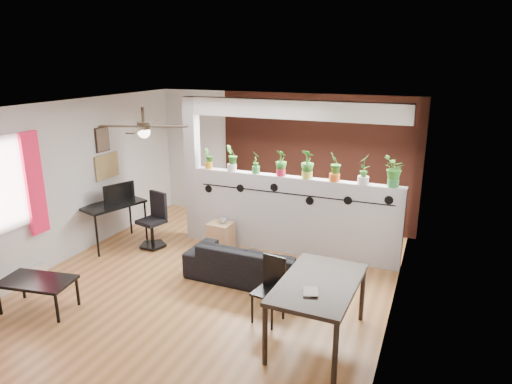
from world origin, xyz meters
name	(u,v)px	position (x,y,z in m)	size (l,w,h in m)	color
room_shell	(208,199)	(0.00, 0.00, 1.30)	(6.30, 7.10, 2.90)	#9C6433
partition_wall	(293,216)	(0.80, 1.50, 0.68)	(3.60, 0.18, 1.35)	#BCBCC1
ceiling_header	(295,110)	(0.80, 1.50, 2.45)	(3.60, 0.18, 0.30)	white
pier_column	(193,170)	(-1.11, 1.50, 1.30)	(0.22, 0.20, 2.60)	#BCBCC1
brick_panel	(317,162)	(0.80, 2.97, 1.30)	(3.90, 0.05, 2.60)	#AD4732
vine_decal	(292,194)	(0.80, 1.40, 1.08)	(3.31, 0.01, 0.30)	black
window_assembly	(3,188)	(-2.56, -1.20, 1.51)	(0.09, 1.30, 1.55)	white
baseboard_heater	(19,281)	(-2.54, -1.20, 0.09)	(0.08, 1.00, 0.18)	silver
corkboard	(107,166)	(-2.58, 0.95, 1.35)	(0.03, 0.60, 0.45)	olive
framed_art	(102,139)	(-2.58, 0.90, 1.85)	(0.03, 0.34, 0.44)	#8C7259
ceiling_fan	(144,128)	(-0.80, -0.30, 2.31)	(1.19, 1.19, 0.43)	black
potted_plant_0	(209,157)	(-0.78, 1.50, 1.55)	(0.22, 0.23, 0.37)	orange
potted_plant_1	(232,157)	(-0.33, 1.50, 1.59)	(0.28, 0.30, 0.46)	silver
potted_plant_2	(256,161)	(0.12, 1.50, 1.55)	(0.23, 0.24, 0.38)	#338C3C
potted_plant_3	(281,162)	(0.57, 1.50, 1.58)	(0.28, 0.26, 0.43)	red
potted_plant_4	(307,163)	(1.03, 1.50, 1.60)	(0.30, 0.27, 0.47)	#CBD14A
potted_plant_5	(335,166)	(1.48, 1.50, 1.60)	(0.26, 0.29, 0.47)	orange
potted_plant_6	(364,168)	(1.93, 1.50, 1.60)	(0.23, 0.28, 0.48)	white
potted_plant_7	(394,171)	(2.38, 1.50, 1.60)	(0.25, 0.29, 0.47)	#2E7F3B
sofa	(252,263)	(0.56, 0.29, 0.28)	(1.88, 0.74, 0.55)	black
cube_shelf	(221,236)	(-0.40, 1.16, 0.24)	(0.40, 0.35, 0.49)	tan
cup	(223,221)	(-0.35, 1.16, 0.54)	(0.13, 0.13, 0.10)	gray
computer_desk	(113,208)	(-2.25, 0.63, 0.70)	(0.86, 1.19, 0.77)	black
monitor	(118,196)	(-2.25, 0.78, 0.87)	(0.06, 0.33, 0.19)	black
office_chair	(154,224)	(-1.55, 0.84, 0.43)	(0.50, 0.51, 0.96)	black
dining_table	(319,288)	(1.86, -0.83, 0.69)	(0.90, 1.44, 0.77)	black
book	(303,291)	(1.76, -1.13, 0.78)	(0.17, 0.22, 0.02)	gray
folding_chair	(271,283)	(1.19, -0.59, 0.50)	(0.40, 0.40, 0.85)	black
coffee_table	(37,283)	(-1.74, -1.56, 0.39)	(1.01, 0.67, 0.44)	black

